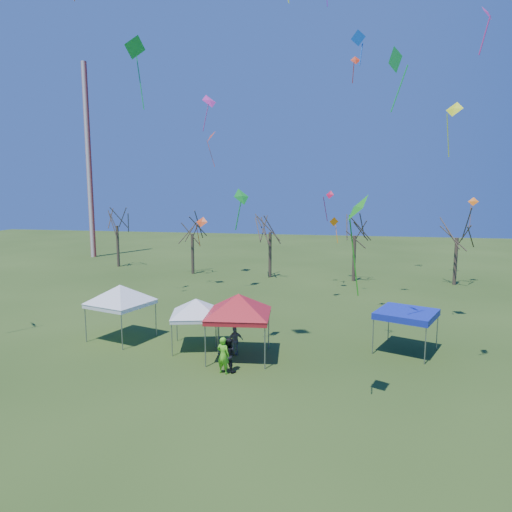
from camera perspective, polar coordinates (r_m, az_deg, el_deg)
The scene contains 28 objects.
ground at distance 23.48m, azimuth -2.57°, elevation -13.96°, with size 140.00×140.00×0.00m, color #2D4616.
radio_mast at distance 64.45m, azimuth -20.17°, elevation 10.98°, with size 0.70×0.70×25.00m, color silver.
tree_0 at distance 55.11m, azimuth -17.06°, elevation 5.41°, with size 3.83×3.83×8.44m.
tree_1 at distance 48.56m, azimuth -8.01°, elevation 4.53°, with size 3.42×3.42×7.54m.
tree_2 at distance 46.17m, azimuth 1.79°, elevation 5.04°, with size 3.71×3.71×8.18m.
tree_3 at distance 45.23m, azimuth 12.30°, elevation 4.52°, with size 3.59×3.59×7.91m.
tree_4 at distance 46.29m, azimuth 23.94°, elevation 4.06°, with size 3.58×3.58×7.89m.
tent_white_west at distance 28.27m, azimuth -16.63°, elevation -3.92°, with size 4.15×4.15×3.82m.
tent_white_mid at distance 25.86m, azimuth -7.52°, elevation -5.72°, with size 3.62×3.62×3.30m.
tent_red at distance 24.07m, azimuth -2.20°, elevation -5.29°, with size 4.53×4.53×4.01m.
tent_blue at distance 26.49m, azimuth 18.30°, elevation -6.93°, with size 3.83×3.83×2.31m.
person_green at distance 22.73m, azimuth -4.12°, elevation -12.26°, with size 0.67×0.44×1.83m, color #62D822.
person_dark at distance 22.94m, azimuth -3.47°, elevation -12.23°, with size 0.83×0.65×1.71m, color black.
person_grey at distance 25.03m, azimuth -2.64°, elevation -10.58°, with size 0.93×0.39×1.59m, color slate.
kite_1 at distance 24.65m, azimuth -1.81°, elevation 7.39°, with size 1.08×1.15×2.28m.
kite_19 at distance 42.56m, azimuth 9.72°, elevation 4.19°, with size 0.88×0.69×2.40m.
kite_12 at distance 46.58m, azimuth 25.51°, elevation 6.09°, with size 1.01×0.72×2.85m.
kite_2 at distance 46.14m, azimuth -5.65°, elevation 14.65°, with size 1.49×1.73×3.54m.
kite_9 at distance 22.19m, azimuth 26.94°, elevation 25.36°, with size 0.80×0.90×1.92m.
kite_27 at distance 22.32m, azimuth 17.12°, elevation 22.33°, with size 0.86×1.14×2.85m.
kite_25 at distance 24.35m, azimuth 12.70°, elevation 24.97°, with size 0.76×0.46×1.70m.
kite_22 at distance 39.64m, azimuth 9.16°, elevation 7.42°, with size 0.97×0.88×2.65m.
kite_8 at distance 30.18m, azimuth -14.93°, elevation 23.85°, with size 1.45×1.64×4.20m.
kite_18 at distance 31.06m, azimuth 12.32°, elevation 22.71°, with size 0.70×0.49×1.65m.
kite_5 at distance 17.56m, azimuth 12.49°, elevation 5.83°, with size 1.14×1.42×3.98m.
kite_11 at distance 38.29m, azimuth -5.85°, elevation 18.72°, with size 1.53×1.64×2.94m.
kite_17 at distance 30.60m, azimuth 23.52°, elevation 16.40°, with size 1.22×1.13×3.24m.
kite_13 at distance 41.98m, azimuth -6.81°, elevation 4.22°, with size 1.17×0.85×2.79m.
Camera 1 is at (5.26, -21.09, 8.87)m, focal length 32.00 mm.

